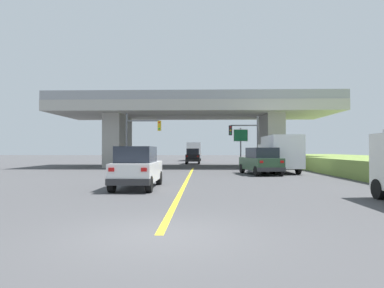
{
  "coord_description": "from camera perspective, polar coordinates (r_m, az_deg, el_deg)",
  "views": [
    {
      "loc": [
        0.95,
        -7.43,
        1.86
      ],
      "look_at": [
        0.05,
        21.81,
        2.36
      ],
      "focal_mm": 32.01,
      "sensor_mm": 36.0,
      "label": 1
    }
  ],
  "objects": [
    {
      "name": "overpass_bridge",
      "position": [
        37.93,
        0.32,
        4.22
      ],
      "size": [
        29.68,
        10.6,
        7.6
      ],
      "color": "#A8A59E",
      "rests_on": "ground"
    },
    {
      "name": "suv_lead",
      "position": [
        16.74,
        -9.09,
        -3.87
      ],
      "size": [
        1.9,
        4.56,
        2.02
      ],
      "color": "silver",
      "rests_on": "ground"
    },
    {
      "name": "lane_divider_stripe",
      "position": [
        21.18,
        -0.82,
        -6.0
      ],
      "size": [
        0.2,
        27.3,
        0.01
      ],
      "primitive_type": "cube",
      "color": "yellow",
      "rests_on": "ground"
    },
    {
      "name": "suv_crossing",
      "position": [
        26.25,
        11.39,
        -2.8
      ],
      "size": [
        2.78,
        4.98,
        2.02
      ],
      "rotation": [
        0.0,
        0.0,
        0.17
      ],
      "color": "#2D4C33",
      "rests_on": "ground"
    },
    {
      "name": "semi_truck_distant",
      "position": [
        58.62,
        0.35,
        -1.21
      ],
      "size": [
        2.33,
        7.05,
        3.06
      ],
      "color": "red",
      "rests_on": "ground"
    },
    {
      "name": "sedan_oncoming",
      "position": [
        45.02,
        0.16,
        -2.05
      ],
      "size": [
        1.86,
        4.3,
        2.02
      ],
      "color": "black",
      "rests_on": "ground"
    },
    {
      "name": "traffic_signal_nearside",
      "position": [
        33.56,
        9.23,
        1.24
      ],
      "size": [
        2.89,
        0.36,
        5.13
      ],
      "color": "#56595E",
      "rests_on": "ground"
    },
    {
      "name": "traffic_signal_farside",
      "position": [
        33.07,
        -8.86,
        1.7
      ],
      "size": [
        3.39,
        0.36,
        5.34
      ],
      "color": "#56595E",
      "rests_on": "ground"
    },
    {
      "name": "ground",
      "position": [
        37.82,
        0.32,
        -3.79
      ],
      "size": [
        160.0,
        160.0,
        0.0
      ],
      "primitive_type": "plane",
      "color": "#424244"
    },
    {
      "name": "highway_sign",
      "position": [
        35.97,
        8.11,
        0.86
      ],
      "size": [
        1.49,
        0.17,
        4.15
      ],
      "color": "slate",
      "rests_on": "ground"
    },
    {
      "name": "box_truck",
      "position": [
        29.28,
        14.28,
        -1.47
      ],
      "size": [
        2.33,
        7.5,
        2.99
      ],
      "color": "silver",
      "rests_on": "ground"
    }
  ]
}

